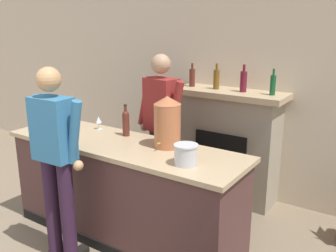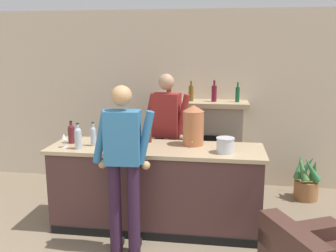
{
  "view_description": "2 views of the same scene",
  "coord_description": "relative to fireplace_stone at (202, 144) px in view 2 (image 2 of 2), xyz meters",
  "views": [
    {
      "loc": [
        2.46,
        -0.25,
        2.17
      ],
      "look_at": [
        0.34,
        2.91,
        1.1
      ],
      "focal_mm": 40.0,
      "sensor_mm": 36.0,
      "label": 1
    },
    {
      "loc": [
        0.91,
        -1.83,
        2.18
      ],
      "look_at": [
        0.25,
        2.72,
        1.21
      ],
      "focal_mm": 40.0,
      "sensor_mm": 36.0,
      "label": 2
    }
  ],
  "objects": [
    {
      "name": "wall_back_panel",
      "position": [
        -0.63,
        0.26,
        0.67
      ],
      "size": [
        12.0,
        0.07,
        2.75
      ],
      "color": "beige",
      "rests_on": "ground_plane"
    },
    {
      "name": "bar_counter",
      "position": [
        -0.48,
        -1.44,
        -0.19
      ],
      "size": [
        2.54,
        0.75,
        1.02
      ],
      "color": "#4B2E2D",
      "rests_on": "ground_plane"
    },
    {
      "name": "fireplace_stone",
      "position": [
        0.0,
        0.0,
        0.0
      ],
      "size": [
        1.35,
        0.52,
        1.7
      ],
      "color": "gray",
      "rests_on": "ground_plane"
    },
    {
      "name": "potted_plant_corner",
      "position": [
        1.53,
        -0.26,
        -0.42
      ],
      "size": [
        0.41,
        0.42,
        0.68
      ],
      "color": "#9B663D",
      "rests_on": "ground_plane"
    },
    {
      "name": "person_customer",
      "position": [
        -0.71,
        -2.05,
        0.31
      ],
      "size": [
        0.66,
        0.32,
        1.81
      ],
      "color": "#2D192F",
      "rests_on": "ground_plane"
    },
    {
      "name": "person_bartender",
      "position": [
        -0.44,
        -0.81,
        0.33
      ],
      "size": [
        0.65,
        0.35,
        1.84
      ],
      "color": "#463F36",
      "rests_on": "ground_plane"
    },
    {
      "name": "copper_dispenser",
      "position": [
        -0.05,
        -1.28,
        0.57
      ],
      "size": [
        0.26,
        0.29,
        0.49
      ],
      "color": "#AF633D",
      "rests_on": "bar_counter"
    },
    {
      "name": "ice_bucket_steel",
      "position": [
        0.33,
        -1.57,
        0.41
      ],
      "size": [
        0.2,
        0.2,
        0.17
      ],
      "color": "silver",
      "rests_on": "bar_counter"
    },
    {
      "name": "wine_bottle_burgundy_dark",
      "position": [
        -1.35,
        -1.65,
        0.46
      ],
      "size": [
        0.08,
        0.08,
        0.3
      ],
      "color": "#AAB5C3",
      "rests_on": "bar_counter"
    },
    {
      "name": "wine_bottle_rose_blush",
      "position": [
        -1.22,
        -1.49,
        0.45
      ],
      "size": [
        0.07,
        0.07,
        0.29
      ],
      "color": "#A3B4C1",
      "rests_on": "bar_counter"
    },
    {
      "name": "wine_bottle_merlot_tall",
      "position": [
        -0.6,
        -1.22,
        0.47
      ],
      "size": [
        0.07,
        0.07,
        0.33
      ],
      "color": "#56251C",
      "rests_on": "bar_counter"
    },
    {
      "name": "wine_bottle_port_short",
      "position": [
        -1.53,
        -1.4,
        0.45
      ],
      "size": [
        0.08,
        0.08,
        0.28
      ],
      "color": "#581C21",
      "rests_on": "bar_counter"
    },
    {
      "name": "wine_glass_by_dispenser",
      "position": [
        -0.89,
        -1.67,
        0.42
      ],
      "size": [
        0.07,
        0.07,
        0.15
      ],
      "color": "silver",
      "rests_on": "bar_counter"
    },
    {
      "name": "wine_glass_back_row",
      "position": [
        -1.01,
        -1.2,
        0.42
      ],
      "size": [
        0.08,
        0.08,
        0.14
      ],
      "color": "silver",
      "rests_on": "bar_counter"
    },
    {
      "name": "wine_glass_front_right",
      "position": [
        -1.54,
        -1.61,
        0.44
      ],
      "size": [
        0.07,
        0.07,
        0.16
      ],
      "color": "silver",
      "rests_on": "bar_counter"
    }
  ]
}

